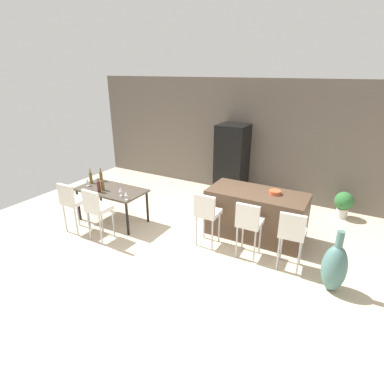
% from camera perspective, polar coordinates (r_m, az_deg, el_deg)
% --- Properties ---
extents(ground_plane, '(10.00, 10.00, 0.00)m').
position_cam_1_polar(ground_plane, '(5.88, 3.34, -9.97)').
color(ground_plane, beige).
extents(back_wall, '(10.00, 0.12, 2.90)m').
position_cam_1_polar(back_wall, '(7.97, 13.25, 9.35)').
color(back_wall, '#665B51').
rests_on(back_wall, ground_plane).
extents(kitchen_island, '(1.86, 0.87, 0.92)m').
position_cam_1_polar(kitchen_island, '(6.15, 11.69, -4.00)').
color(kitchen_island, '#4C3828').
rests_on(kitchen_island, ground_plane).
extents(bar_chair_left, '(0.41, 0.41, 1.05)m').
position_cam_1_polar(bar_chair_left, '(5.58, 2.77, -3.63)').
color(bar_chair_left, silver).
rests_on(bar_chair_left, ground_plane).
extents(bar_chair_middle, '(0.41, 0.41, 1.05)m').
position_cam_1_polar(bar_chair_middle, '(5.31, 10.47, -5.38)').
color(bar_chair_middle, silver).
rests_on(bar_chair_middle, ground_plane).
extents(bar_chair_right, '(0.43, 0.43, 1.05)m').
position_cam_1_polar(bar_chair_right, '(5.16, 18.01, -6.99)').
color(bar_chair_right, silver).
rests_on(bar_chair_right, ground_plane).
extents(dining_table, '(1.48, 0.77, 0.74)m').
position_cam_1_polar(dining_table, '(6.73, -14.70, -0.01)').
color(dining_table, '#4C4238').
rests_on(dining_table, ground_plane).
extents(dining_chair_near, '(0.40, 0.40, 1.05)m').
position_cam_1_polar(dining_chair_near, '(6.50, -21.35, -1.38)').
color(dining_chair_near, silver).
rests_on(dining_chair_near, ground_plane).
extents(dining_chair_far, '(0.42, 0.42, 1.05)m').
position_cam_1_polar(dining_chair_far, '(6.03, -17.27, -2.65)').
color(dining_chair_far, silver).
rests_on(dining_chair_far, ground_plane).
extents(wine_bottle_right, '(0.07, 0.07, 0.29)m').
position_cam_1_polar(wine_bottle_right, '(6.66, -16.21, 1.24)').
color(wine_bottle_right, brown).
rests_on(wine_bottle_right, dining_table).
extents(wine_bottle_corner, '(0.07, 0.07, 0.30)m').
position_cam_1_polar(wine_bottle_corner, '(7.24, -16.47, 2.85)').
color(wine_bottle_corner, brown).
rests_on(wine_bottle_corner, dining_table).
extents(wine_bottle_inner, '(0.07, 0.07, 0.33)m').
position_cam_1_polar(wine_bottle_inner, '(7.16, -18.21, 2.58)').
color(wine_bottle_inner, brown).
rests_on(wine_bottle_inner, dining_table).
extents(wine_bottle_far, '(0.07, 0.07, 0.29)m').
position_cam_1_polar(wine_bottle_far, '(6.58, -16.85, 0.95)').
color(wine_bottle_far, '#471E19').
rests_on(wine_bottle_far, dining_table).
extents(wine_glass_left, '(0.07, 0.07, 0.17)m').
position_cam_1_polar(wine_glass_left, '(6.99, -18.81, 2.04)').
color(wine_glass_left, silver).
rests_on(wine_glass_left, dining_table).
extents(wine_glass_middle, '(0.07, 0.07, 0.17)m').
position_cam_1_polar(wine_glass_middle, '(6.04, -12.12, -0.33)').
color(wine_glass_middle, silver).
rests_on(wine_glass_middle, dining_table).
extents(wine_glass_near, '(0.07, 0.07, 0.17)m').
position_cam_1_polar(wine_glass_near, '(6.27, -13.11, 0.39)').
color(wine_glass_near, silver).
rests_on(wine_glass_near, dining_table).
extents(refrigerator, '(0.72, 0.68, 1.84)m').
position_cam_1_polar(refrigerator, '(7.90, 7.35, 5.68)').
color(refrigerator, black).
rests_on(refrigerator, ground_plane).
extents(fruit_bowl, '(0.22, 0.22, 0.07)m').
position_cam_1_polar(fruit_bowl, '(5.94, 15.09, -0.05)').
color(fruit_bowl, '#C6512D').
rests_on(fruit_bowl, kitchen_island).
extents(floor_vase, '(0.36, 0.36, 0.99)m').
position_cam_1_polar(floor_vase, '(5.09, 24.80, -12.51)').
color(floor_vase, '#47706B').
rests_on(floor_vase, ground_plane).
extents(potted_plant, '(0.40, 0.40, 0.60)m').
position_cam_1_polar(potted_plant, '(7.56, 26.23, -1.81)').
color(potted_plant, beige).
rests_on(potted_plant, ground_plane).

